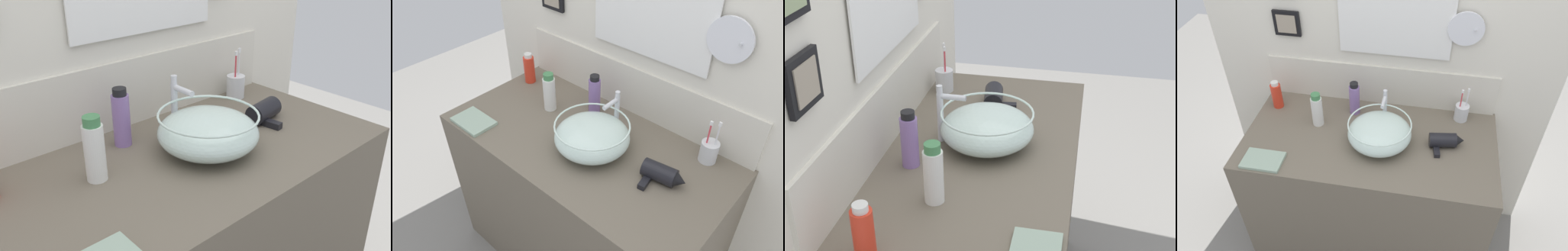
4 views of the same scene
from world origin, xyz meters
The scene contains 11 objects.
ground_plane centered at (0.00, 0.00, 0.00)m, with size 6.00×6.00×0.00m, color gray.
vanity_counter centered at (0.00, 0.00, 0.46)m, with size 1.35×0.68×0.92m, color #6B6051.
back_panel centered at (0.00, 0.37, 1.25)m, with size 1.96×0.10×2.50m.
glass_bowl_sink centered at (0.06, -0.02, 0.99)m, with size 0.33×0.33×0.14m.
faucet centered at (0.06, 0.14, 1.04)m, with size 0.02×0.11×0.22m.
hair_drier centered at (0.40, 0.02, 0.95)m, with size 0.19×0.15×0.08m.
toothbrush_cup centered at (0.48, 0.26, 0.97)m, with size 0.08×0.08×0.21m.
spray_bottle centered at (-0.31, 0.07, 1.01)m, with size 0.06×0.06×0.20m.
lotion_bottle centered at (-0.58, 0.19, 1.00)m, with size 0.06×0.06×0.17m.
shampoo_bottle centered at (-0.13, 0.21, 1.01)m, with size 0.06×0.06×0.20m.
hand_towel centered at (-0.50, -0.26, 0.93)m, with size 0.20×0.14×0.02m, color #99B29E.
Camera 4 is at (0.29, -1.46, 2.33)m, focal length 35.00 mm.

